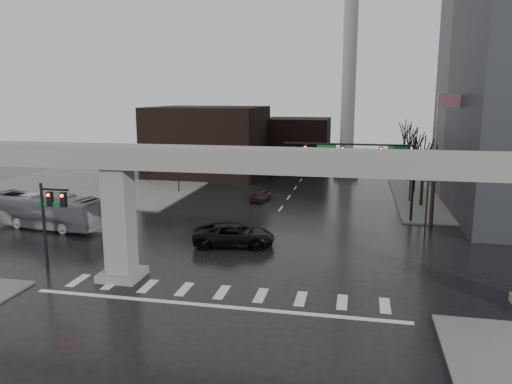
# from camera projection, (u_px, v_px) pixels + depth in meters

# --- Properties ---
(ground) EXTENTS (160.00, 160.00, 0.00)m
(ground) POSITION_uv_depth(u_px,v_px,m) (226.00, 286.00, 31.17)
(ground) COLOR black
(ground) RESTS_ON ground
(sidewalk_ne) EXTENTS (28.00, 36.00, 0.15)m
(sidewalk_ne) POSITION_uv_depth(u_px,v_px,m) (510.00, 192.00, 60.57)
(sidewalk_ne) COLOR slate
(sidewalk_ne) RESTS_ON ground
(sidewalk_nw) EXTENTS (28.00, 36.00, 0.15)m
(sidewalk_nw) POSITION_uv_depth(u_px,v_px,m) (116.00, 178.00, 70.93)
(sidewalk_nw) COLOR slate
(sidewalk_nw) RESTS_ON ground
(elevated_guideway) EXTENTS (48.00, 2.60, 8.70)m
(elevated_guideway) POSITION_uv_depth(u_px,v_px,m) (245.00, 178.00, 29.59)
(elevated_guideway) COLOR gray
(elevated_guideway) RESTS_ON ground
(building_far_left) EXTENTS (16.00, 14.00, 10.00)m
(building_far_left) POSITION_uv_depth(u_px,v_px,m) (208.00, 141.00, 73.35)
(building_far_left) COLOR black
(building_far_left) RESTS_ON ground
(building_far_mid) EXTENTS (10.00, 10.00, 8.00)m
(building_far_mid) POSITION_uv_depth(u_px,v_px,m) (298.00, 143.00, 80.76)
(building_far_mid) COLOR black
(building_far_mid) RESTS_ON ground
(smokestack) EXTENTS (3.60, 3.60, 30.00)m
(smokestack) POSITION_uv_depth(u_px,v_px,m) (349.00, 83.00, 71.60)
(smokestack) COLOR silver
(smokestack) RESTS_ON ground
(signal_mast_arm) EXTENTS (12.12, 0.43, 8.00)m
(signal_mast_arm) POSITION_uv_depth(u_px,v_px,m) (372.00, 159.00, 46.32)
(signal_mast_arm) COLOR black
(signal_mast_arm) RESTS_ON ground
(signal_left_pole) EXTENTS (2.30, 0.30, 6.00)m
(signal_left_pole) POSITION_uv_depth(u_px,v_px,m) (50.00, 212.00, 33.31)
(signal_left_pole) COLOR black
(signal_left_pole) RESTS_ON ground
(flagpole_assembly) EXTENTS (2.06, 0.12, 12.00)m
(flagpole_assembly) POSITION_uv_depth(u_px,v_px,m) (439.00, 139.00, 47.81)
(flagpole_assembly) COLOR silver
(flagpole_assembly) RESTS_ON ground
(lamp_right_0) EXTENTS (1.22, 0.32, 5.11)m
(lamp_right_0) POSITION_uv_depth(u_px,v_px,m) (427.00, 196.00, 41.26)
(lamp_right_0) COLOR black
(lamp_right_0) RESTS_ON ground
(lamp_right_1) EXTENTS (1.22, 0.32, 5.11)m
(lamp_right_1) POSITION_uv_depth(u_px,v_px,m) (411.00, 171.00, 54.71)
(lamp_right_1) COLOR black
(lamp_right_1) RESTS_ON ground
(lamp_right_2) EXTENTS (1.22, 0.32, 5.11)m
(lamp_right_2) POSITION_uv_depth(u_px,v_px,m) (401.00, 156.00, 68.17)
(lamp_right_2) COLOR black
(lamp_right_2) RESTS_ON ground
(lamp_left_0) EXTENTS (1.22, 0.32, 5.11)m
(lamp_left_0) POSITION_uv_depth(u_px,v_px,m) (125.00, 185.00, 46.64)
(lamp_left_0) COLOR black
(lamp_left_0) RESTS_ON ground
(lamp_left_1) EXTENTS (1.22, 0.32, 5.11)m
(lamp_left_1) POSITION_uv_depth(u_px,v_px,m) (178.00, 164.00, 60.09)
(lamp_left_1) COLOR black
(lamp_left_1) RESTS_ON ground
(lamp_left_2) EXTENTS (1.22, 0.32, 5.11)m
(lamp_left_2) POSITION_uv_depth(u_px,v_px,m) (212.00, 152.00, 73.54)
(lamp_left_2) COLOR black
(lamp_left_2) RESTS_ON ground
(tree_right_0) EXTENTS (1.09, 1.58, 7.50)m
(tree_right_0) POSITION_uv_depth(u_px,v_px,m) (433.00, 196.00, 45.05)
(tree_right_0) COLOR black
(tree_right_0) RESTS_ON ground
(tree_right_1) EXTENTS (1.09, 1.61, 7.67)m
(tree_right_1) POSITION_uv_depth(u_px,v_px,m) (423.00, 180.00, 52.72)
(tree_right_1) COLOR black
(tree_right_1) RESTS_ON ground
(tree_right_2) EXTENTS (1.10, 1.63, 7.85)m
(tree_right_2) POSITION_uv_depth(u_px,v_px,m) (415.00, 169.00, 60.40)
(tree_right_2) COLOR black
(tree_right_2) RESTS_ON ground
(tree_right_3) EXTENTS (1.11, 1.66, 8.02)m
(tree_right_3) POSITION_uv_depth(u_px,v_px,m) (409.00, 160.00, 68.07)
(tree_right_3) COLOR black
(tree_right_3) RESTS_ON ground
(tree_right_4) EXTENTS (1.12, 1.69, 8.19)m
(tree_right_4) POSITION_uv_depth(u_px,v_px,m) (404.00, 153.00, 75.74)
(tree_right_4) COLOR black
(tree_right_4) RESTS_ON ground
(pickup_truck) EXTENTS (6.84, 3.95, 1.79)m
(pickup_truck) POSITION_uv_depth(u_px,v_px,m) (234.00, 235.00, 39.33)
(pickup_truck) COLOR black
(pickup_truck) RESTS_ON ground
(city_bus) EXTENTS (11.47, 4.47, 3.12)m
(city_bus) POSITION_uv_depth(u_px,v_px,m) (45.00, 211.00, 44.48)
(city_bus) COLOR #ACACB1
(city_bus) RESTS_ON ground
(far_car) EXTENTS (2.08, 3.99, 1.30)m
(far_car) POSITION_uv_depth(u_px,v_px,m) (261.00, 195.00, 55.93)
(far_car) COLOR black
(far_car) RESTS_ON ground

